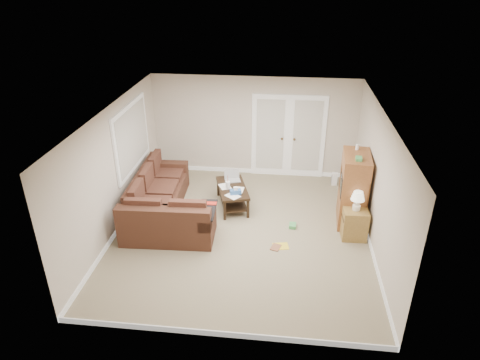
# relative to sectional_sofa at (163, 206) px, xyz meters

# --- Properties ---
(floor) EXTENTS (5.50, 5.50, 0.00)m
(floor) POSITION_rel_sectional_sofa_xyz_m (1.70, -0.28, -0.33)
(floor) COLOR gray
(floor) RESTS_ON ground
(ceiling) EXTENTS (5.00, 5.50, 0.02)m
(ceiling) POSITION_rel_sectional_sofa_xyz_m (1.70, -0.28, 2.17)
(ceiling) COLOR white
(ceiling) RESTS_ON wall_back
(wall_left) EXTENTS (0.02, 5.50, 2.50)m
(wall_left) POSITION_rel_sectional_sofa_xyz_m (-0.80, -0.28, 0.92)
(wall_left) COLOR beige
(wall_left) RESTS_ON floor
(wall_right) EXTENTS (0.02, 5.50, 2.50)m
(wall_right) POSITION_rel_sectional_sofa_xyz_m (4.20, -0.28, 0.92)
(wall_right) COLOR beige
(wall_right) RESTS_ON floor
(wall_back) EXTENTS (5.00, 0.02, 2.50)m
(wall_back) POSITION_rel_sectional_sofa_xyz_m (1.70, 2.47, 0.92)
(wall_back) COLOR beige
(wall_back) RESTS_ON floor
(wall_front) EXTENTS (5.00, 0.02, 2.50)m
(wall_front) POSITION_rel_sectional_sofa_xyz_m (1.70, -3.03, 0.92)
(wall_front) COLOR beige
(wall_front) RESTS_ON floor
(baseboards) EXTENTS (5.00, 5.50, 0.10)m
(baseboards) POSITION_rel_sectional_sofa_xyz_m (1.70, -0.28, -0.28)
(baseboards) COLOR white
(baseboards) RESTS_ON floor
(french_doors) EXTENTS (1.80, 0.05, 2.13)m
(french_doors) POSITION_rel_sectional_sofa_xyz_m (2.55, 2.43, 0.71)
(french_doors) COLOR white
(french_doors) RESTS_ON floor
(window_left) EXTENTS (0.05, 1.92, 1.42)m
(window_left) POSITION_rel_sectional_sofa_xyz_m (-0.77, 0.72, 1.22)
(window_left) COLOR white
(window_left) RESTS_ON wall_left
(sectional_sofa) EXTENTS (1.94, 2.76, 0.84)m
(sectional_sofa) POSITION_rel_sectional_sofa_xyz_m (0.00, 0.00, 0.00)
(sectional_sofa) COLOR #48291C
(sectional_sofa) RESTS_ON floor
(coffee_table) EXTENTS (0.88, 1.28, 0.79)m
(coffee_table) POSITION_rel_sectional_sofa_xyz_m (1.37, 0.74, -0.07)
(coffee_table) COLOR black
(coffee_table) RESTS_ON floor
(tv_armoire) EXTENTS (0.58, 0.98, 1.62)m
(tv_armoire) POSITION_rel_sectional_sofa_xyz_m (3.89, 0.38, 0.43)
(tv_armoire) COLOR brown
(tv_armoire) RESTS_ON floor
(side_cabinet) EXTENTS (0.49, 0.49, 1.00)m
(side_cabinet) POSITION_rel_sectional_sofa_xyz_m (3.90, -0.20, 0.03)
(side_cabinet) COLOR olive
(side_cabinet) RESTS_ON floor
(space_heater) EXTENTS (0.13, 0.11, 0.32)m
(space_heater) POSITION_rel_sectional_sofa_xyz_m (3.72, 2.01, -0.17)
(space_heater) COLOR white
(space_heater) RESTS_ON floor
(floor_magazine) EXTENTS (0.33, 0.28, 0.01)m
(floor_magazine) POSITION_rel_sectional_sofa_xyz_m (2.49, -0.70, -0.33)
(floor_magazine) COLOR yellow
(floor_magazine) RESTS_ON floor
(floor_greenbox) EXTENTS (0.15, 0.19, 0.07)m
(floor_greenbox) POSITION_rel_sectional_sofa_xyz_m (2.71, -0.00, -0.29)
(floor_greenbox) COLOR #469C51
(floor_greenbox) RESTS_ON floor
(floor_book) EXTENTS (0.23, 0.27, 0.02)m
(floor_book) POSITION_rel_sectional_sofa_xyz_m (2.31, -0.73, -0.32)
(floor_book) COLOR brown
(floor_book) RESTS_ON floor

